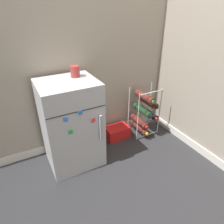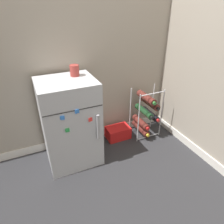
{
  "view_description": "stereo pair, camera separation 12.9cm",
  "coord_description": "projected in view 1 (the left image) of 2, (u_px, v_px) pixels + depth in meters",
  "views": [
    {
      "loc": [
        -0.85,
        -1.19,
        1.48
      ],
      "look_at": [
        0.04,
        0.46,
        0.44
      ],
      "focal_mm": 32.0,
      "sensor_mm": 36.0,
      "label": 1
    },
    {
      "loc": [
        -0.74,
        -1.24,
        1.48
      ],
      "look_at": [
        0.04,
        0.46,
        0.44
      ],
      "focal_mm": 32.0,
      "sensor_mm": 36.0,
      "label": 2
    }
  ],
  "objects": [
    {
      "name": "ground_plane",
      "position": [
        131.0,
        171.0,
        1.99
      ],
      "size": [
        14.0,
        14.0,
        0.0
      ],
      "primitive_type": "plane",
      "color": "#28282B"
    },
    {
      "name": "wall_back",
      "position": [
        95.0,
        30.0,
        1.94
      ],
      "size": [
        6.67,
        0.07,
        2.5
      ],
      "color": "#9E9384",
      "rests_on": "ground_plane"
    },
    {
      "name": "mini_fridge",
      "position": [
        72.0,
        125.0,
        1.92
      ],
      "size": [
        0.52,
        0.48,
        0.88
      ],
      "color": "#B7BABF",
      "rests_on": "ground_plane"
    },
    {
      "name": "wine_rack",
      "position": [
        144.0,
        112.0,
        2.42
      ],
      "size": [
        0.33,
        0.33,
        0.62
      ],
      "color": "#B2B2B7",
      "rests_on": "ground_plane"
    },
    {
      "name": "soda_box",
      "position": [
        117.0,
        132.0,
        2.45
      ],
      "size": [
        0.28,
        0.18,
        0.15
      ],
      "color": "red",
      "rests_on": "ground_plane"
    },
    {
      "name": "fridge_top_cup",
      "position": [
        75.0,
        71.0,
        1.79
      ],
      "size": [
        0.08,
        0.08,
        0.1
      ],
      "color": "maroon",
      "rests_on": "mini_fridge"
    }
  ]
}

